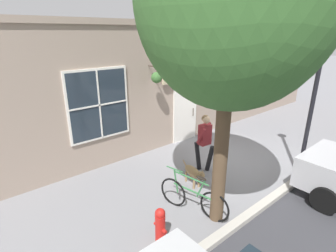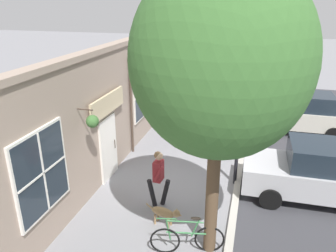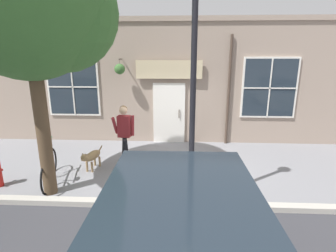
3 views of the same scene
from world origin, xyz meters
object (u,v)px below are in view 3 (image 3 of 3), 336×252
Objects in this scene: leaning_bicycle at (49,168)px; dog_on_leash at (92,156)px; pedestrian_walking at (124,130)px; street_lamp at (194,50)px.

dog_on_leash is at bearing 133.66° from leaning_bicycle.
pedestrian_walking is 0.36× the size of street_lamp.
dog_on_leash is 0.22× the size of street_lamp.
pedestrian_walking reaches higher than leaning_bicycle.
leaning_bicycle is at bearing -46.34° from dog_on_leash.
leaning_bicycle is (1.17, -1.62, -0.65)m from pedestrian_walking.
leaning_bicycle is 0.36× the size of street_lamp.
street_lamp is (2.02, 1.78, 2.08)m from pedestrian_walking.
street_lamp is (0.84, 3.39, 2.73)m from leaning_bicycle.
street_lamp reaches higher than pedestrian_walking.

